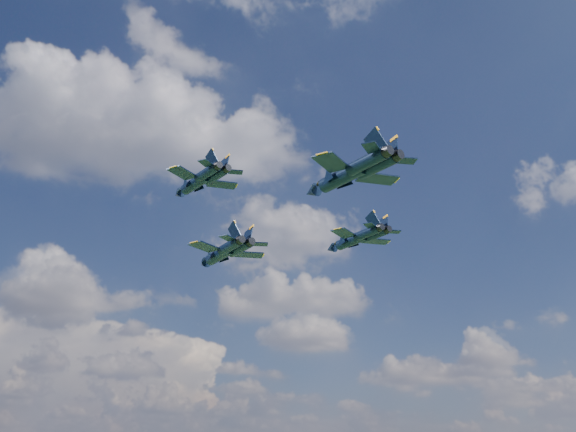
{
  "coord_description": "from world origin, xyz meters",
  "views": [
    {
      "loc": [
        -10.14,
        -87.93,
        20.15
      ],
      "look_at": [
        2.51,
        1.09,
        54.83
      ],
      "focal_mm": 40.0,
      "sensor_mm": 36.0,
      "label": 1
    }
  ],
  "objects_px": {
    "jet_right": "(350,241)",
    "jet_slot": "(340,177)",
    "jet_left": "(194,184)",
    "jet_lead": "(219,255)"
  },
  "relations": [
    {
      "from": "jet_slot",
      "to": "jet_right",
      "type": "bearing_deg",
      "value": 44.08
    },
    {
      "from": "jet_right",
      "to": "jet_slot",
      "type": "height_order",
      "value": "jet_slot"
    },
    {
      "from": "jet_lead",
      "to": "jet_slot",
      "type": "distance_m",
      "value": 33.75
    },
    {
      "from": "jet_right",
      "to": "jet_slot",
      "type": "distance_m",
      "value": 23.43
    },
    {
      "from": "jet_lead",
      "to": "jet_right",
      "type": "height_order",
      "value": "jet_right"
    },
    {
      "from": "jet_left",
      "to": "jet_slot",
      "type": "distance_m",
      "value": 20.06
    },
    {
      "from": "jet_right",
      "to": "jet_left",
      "type": "bearing_deg",
      "value": -175.3
    },
    {
      "from": "jet_lead",
      "to": "jet_slot",
      "type": "height_order",
      "value": "jet_slot"
    },
    {
      "from": "jet_right",
      "to": "jet_lead",
      "type": "bearing_deg",
      "value": 131.91
    },
    {
      "from": "jet_left",
      "to": "jet_right",
      "type": "distance_m",
      "value": 30.48
    }
  ]
}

